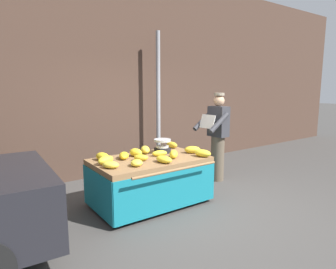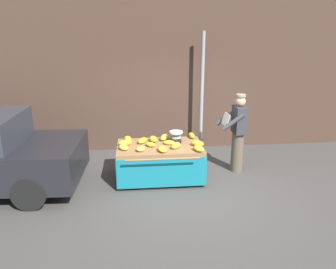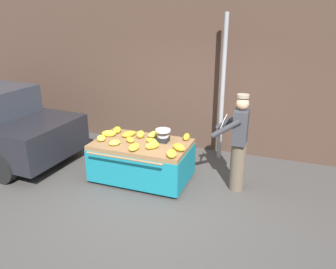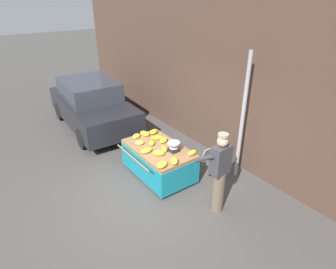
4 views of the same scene
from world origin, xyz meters
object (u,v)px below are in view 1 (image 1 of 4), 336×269
object	(u,v)px
street_pole	(158,103)
vendor_person	(217,137)
banana_bunch_0	(164,159)
banana_bunch_9	(174,154)
banana_bunch_1	(137,163)
banana_bunch_8	(203,153)
banana_bunch_4	(145,150)
banana_cart	(150,171)
banana_bunch_5	(106,160)
banana_bunch_7	(102,156)
banana_bunch_2	(172,145)
banana_bunch_6	(192,150)
banana_bunch_11	(160,153)
weighing_scale	(162,146)
banana_bunch_13	(124,156)
banana_bunch_3	(136,152)
banana_bunch_10	(141,158)
banana_bunch_12	(111,165)

from	to	relation	value
street_pole	vendor_person	world-z (taller)	street_pole
banana_bunch_0	banana_bunch_9	xyz separation A→B (m)	(0.28, 0.15, 0.01)
banana_bunch_1	banana_bunch_8	xyz separation A→B (m)	(1.12, -0.12, 0.01)
banana_bunch_4	vendor_person	distance (m)	1.58
banana_cart	banana_bunch_5	world-z (taller)	banana_bunch_5
banana_bunch_9	banana_bunch_7	bearing A→B (deg)	152.69
banana_bunch_2	banana_bunch_6	size ratio (longest dim) A/B	0.96
banana_bunch_11	weighing_scale	bearing A→B (deg)	44.23
banana_bunch_7	banana_bunch_2	bearing A→B (deg)	5.20
banana_bunch_11	banana_bunch_13	bearing A→B (deg)	162.55
street_pole	banana_bunch_7	distance (m)	2.25
banana_bunch_3	street_pole	bearing A→B (deg)	44.82
banana_bunch_3	banana_bunch_6	bearing A→B (deg)	-21.32
street_pole	banana_bunch_3	size ratio (longest dim) A/B	12.50
banana_bunch_3	vendor_person	bearing A→B (deg)	0.78
banana_bunch_6	banana_bunch_8	bearing A→B (deg)	-96.11
weighing_scale	banana_bunch_10	distance (m)	0.60
vendor_person	banana_bunch_5	bearing A→B (deg)	-175.35
banana_cart	street_pole	bearing A→B (deg)	52.43
banana_bunch_0	banana_bunch_7	size ratio (longest dim) A/B	1.23
banana_bunch_1	banana_bunch_6	xyz separation A→B (m)	(1.15, 0.17, 0.01)
banana_bunch_11	banana_bunch_12	bearing A→B (deg)	-168.28
banana_bunch_12	banana_bunch_9	bearing A→B (deg)	-1.80
weighing_scale	banana_bunch_7	size ratio (longest dim) A/B	1.17
banana_bunch_2	vendor_person	bearing A→B (deg)	-9.61
banana_bunch_7	vendor_person	world-z (taller)	vendor_person
weighing_scale	banana_bunch_7	bearing A→B (deg)	173.42
banana_bunch_6	vendor_person	world-z (taller)	vendor_person
banana_bunch_0	banana_bunch_8	distance (m)	0.70
banana_bunch_10	vendor_person	size ratio (longest dim) A/B	0.13
street_pole	banana_bunch_2	size ratio (longest dim) A/B	11.65
banana_bunch_1	banana_bunch_8	bearing A→B (deg)	-6.24
banana_bunch_9	banana_bunch_0	bearing A→B (deg)	-152.47
street_pole	banana_bunch_11	xyz separation A→B (m)	(-0.94, -1.45, -0.69)
banana_bunch_2	banana_bunch_7	distance (m)	1.38
banana_bunch_2	banana_bunch_3	xyz separation A→B (m)	(-0.84, -0.19, 0.01)
banana_bunch_4	banana_bunch_10	world-z (taller)	banana_bunch_4
banana_bunch_0	banana_bunch_2	bearing A→B (deg)	47.66
banana_bunch_1	banana_bunch_8	distance (m)	1.12
banana_bunch_9	banana_bunch_12	size ratio (longest dim) A/B	1.04
banana_bunch_4	banana_bunch_10	xyz separation A→B (m)	(-0.31, -0.39, -0.01)
banana_cart	banana_bunch_5	distance (m)	0.75
banana_bunch_2	banana_bunch_3	bearing A→B (deg)	-167.32
banana_bunch_2	banana_bunch_12	size ratio (longest dim) A/B	1.04
banana_bunch_7	banana_bunch_8	world-z (taller)	banana_bunch_7
banana_cart	banana_bunch_1	world-z (taller)	banana_bunch_1
banana_cart	banana_bunch_2	distance (m)	0.88
weighing_scale	banana_bunch_13	xyz separation A→B (m)	(-0.70, 0.02, -0.07)
banana_bunch_0	banana_bunch_6	xyz separation A→B (m)	(0.73, 0.23, 0.01)
banana_bunch_1	banana_bunch_10	size ratio (longest dim) A/B	0.98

